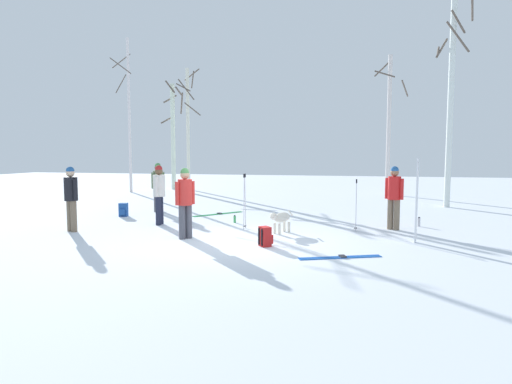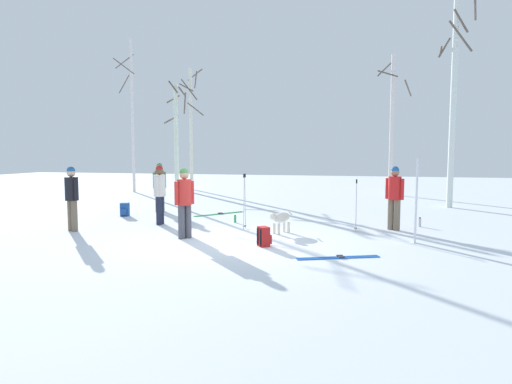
% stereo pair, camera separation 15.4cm
% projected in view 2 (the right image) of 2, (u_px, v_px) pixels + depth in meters
% --- Properties ---
extents(ground_plane, '(60.00, 60.00, 0.00)m').
position_uv_depth(ground_plane, '(235.00, 242.00, 10.29)').
color(ground_plane, white).
extents(person_0, '(0.47, 0.34, 1.72)m').
position_uv_depth(person_0, '(395.00, 194.00, 11.86)').
color(person_0, '#72604C').
rests_on(person_0, ground_plane).
extents(person_1, '(0.48, 0.34, 1.72)m').
position_uv_depth(person_1, '(72.00, 194.00, 11.68)').
color(person_1, '#72604C').
rests_on(person_1, ground_plane).
extents(person_2, '(0.37, 0.42, 1.72)m').
position_uv_depth(person_2, '(184.00, 198.00, 10.68)').
color(person_2, '#4C4C56').
rests_on(person_2, ground_plane).
extents(person_3, '(0.34, 0.52, 1.72)m').
position_uv_depth(person_3, '(160.00, 191.00, 12.77)').
color(person_3, '#1E2338').
rests_on(person_3, ground_plane).
extents(person_4, '(0.34, 0.46, 1.72)m').
position_uv_depth(person_4, '(160.00, 184.00, 15.57)').
color(person_4, '#4C4C56').
rests_on(person_4, ground_plane).
extents(dog, '(0.50, 0.80, 0.57)m').
position_uv_depth(dog, '(280.00, 218.00, 11.40)').
color(dog, beige).
rests_on(dog, ground_plane).
extents(ski_pair_planted_0, '(0.08, 0.16, 1.95)m').
position_uv_depth(ski_pair_planted_0, '(416.00, 201.00, 10.16)').
color(ski_pair_planted_0, white).
rests_on(ski_pair_planted_0, ground_plane).
extents(ski_pair_lying_0, '(1.63, 0.80, 0.05)m').
position_uv_depth(ski_pair_lying_0, '(338.00, 257.00, 8.77)').
color(ski_pair_lying_0, blue).
rests_on(ski_pair_lying_0, ground_plane).
extents(ski_pair_lying_1, '(1.34, 1.62, 0.05)m').
position_uv_depth(ski_pair_lying_1, '(219.00, 214.00, 14.97)').
color(ski_pair_lying_1, green).
rests_on(ski_pair_lying_1, ground_plane).
extents(ski_poles_0, '(0.07, 0.23, 1.38)m').
position_uv_depth(ski_poles_0, '(356.00, 203.00, 11.71)').
color(ski_poles_0, '#B2B2BC').
rests_on(ski_poles_0, ground_plane).
extents(ski_poles_1, '(0.07, 0.24, 1.51)m').
position_uv_depth(ski_poles_1, '(245.00, 200.00, 12.06)').
color(ski_poles_1, '#B2B2BC').
rests_on(ski_poles_1, ground_plane).
extents(backpack_0, '(0.29, 0.32, 0.44)m').
position_uv_depth(backpack_0, '(125.00, 210.00, 14.49)').
color(backpack_0, '#1E4C99').
rests_on(backpack_0, ground_plane).
extents(backpack_1, '(0.35, 0.34, 0.44)m').
position_uv_depth(backpack_1, '(264.00, 237.00, 9.85)').
color(backpack_1, red).
rests_on(backpack_1, ground_plane).
extents(water_bottle_0, '(0.07, 0.07, 0.22)m').
position_uv_depth(water_bottle_0, '(235.00, 219.00, 13.17)').
color(water_bottle_0, green).
rests_on(water_bottle_0, ground_plane).
extents(water_bottle_1, '(0.08, 0.08, 0.26)m').
position_uv_depth(water_bottle_1, '(420.00, 222.00, 12.44)').
color(water_bottle_1, silver).
rests_on(water_bottle_1, ground_plane).
extents(birch_tree_0, '(1.31, 1.48, 7.90)m').
position_uv_depth(birch_tree_0, '(132.00, 113.00, 22.93)').
color(birch_tree_0, silver).
rests_on(birch_tree_0, ground_plane).
extents(birch_tree_1, '(1.41, 1.13, 6.02)m').
position_uv_depth(birch_tree_1, '(176.00, 134.00, 24.81)').
color(birch_tree_1, silver).
rests_on(birch_tree_1, ground_plane).
extents(birch_tree_2, '(1.25, 1.32, 6.71)m').
position_uv_depth(birch_tree_2, '(191.00, 126.00, 24.58)').
color(birch_tree_2, silver).
rests_on(birch_tree_2, ground_plane).
extents(birch_tree_3, '(1.68, 1.67, 6.78)m').
position_uv_depth(birch_tree_3, '(392.00, 122.00, 21.58)').
color(birch_tree_3, silver).
rests_on(birch_tree_3, ground_plane).
extents(birch_tree_4, '(1.39, 1.37, 7.92)m').
position_uv_depth(birch_tree_4, '(454.00, 96.00, 16.44)').
color(birch_tree_4, silver).
rests_on(birch_tree_4, ground_plane).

